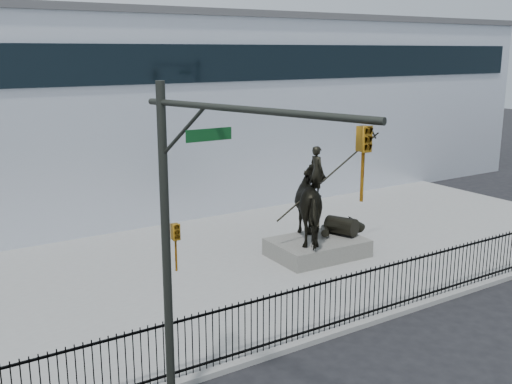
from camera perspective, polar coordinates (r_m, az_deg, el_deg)
ground at (r=17.22m, az=14.52°, el=-13.10°), size 120.00×120.00×0.00m
plaza at (r=22.08m, az=1.04°, el=-6.44°), size 30.00×12.00×0.15m
building at (r=32.52m, az=-11.93°, el=7.68°), size 44.00×14.00×9.00m
picket_fence at (r=17.63m, az=11.68°, el=-9.08°), size 22.10×0.10×1.50m
statue_plinth at (r=22.24m, az=5.85°, el=-5.29°), size 3.46×2.45×0.63m
equestrian_statue at (r=21.81m, az=6.09°, el=-1.18°), size 4.31×2.76×3.66m
traffic_signal_left at (r=11.32m, az=-5.72°, el=-4.80°), size 1.52×4.84×7.00m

